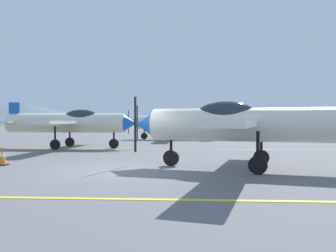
{
  "coord_description": "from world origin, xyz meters",
  "views": [
    {
      "loc": [
        2.23,
        -11.06,
        1.59
      ],
      "look_at": [
        0.73,
        14.0,
        1.2
      ],
      "focal_mm": 37.11,
      "sensor_mm": 36.0,
      "label": 1
    }
  ],
  "objects_px": {
    "airplane_near": "(244,123)",
    "car_sedan": "(289,128)",
    "airplane_back": "(207,121)",
    "traffic_cone_front": "(2,157)",
    "airplane_mid": "(71,122)",
    "airplane_far": "(174,122)"
  },
  "relations": [
    {
      "from": "airplane_mid",
      "to": "car_sedan",
      "type": "distance_m",
      "value": 23.07
    },
    {
      "from": "airplane_near",
      "to": "car_sedan",
      "type": "distance_m",
      "value": 25.3
    },
    {
      "from": "airplane_near",
      "to": "airplane_back",
      "type": "distance_m",
      "value": 28.51
    },
    {
      "from": "airplane_far",
      "to": "traffic_cone_front",
      "type": "height_order",
      "value": "airplane_far"
    },
    {
      "from": "traffic_cone_front",
      "to": "airplane_far",
      "type": "bearing_deg",
      "value": 72.93
    },
    {
      "from": "airplane_back",
      "to": "car_sedan",
      "type": "distance_m",
      "value": 9.22
    },
    {
      "from": "airplane_far",
      "to": "car_sedan",
      "type": "distance_m",
      "value": 12.87
    },
    {
      "from": "airplane_mid",
      "to": "airplane_back",
      "type": "xyz_separation_m",
      "value": [
        8.87,
        20.36,
        0.0
      ]
    },
    {
      "from": "airplane_near",
      "to": "airplane_back",
      "type": "relative_size",
      "value": 0.99
    },
    {
      "from": "airplane_far",
      "to": "traffic_cone_front",
      "type": "relative_size",
      "value": 14.96
    },
    {
      "from": "airplane_mid",
      "to": "car_sedan",
      "type": "height_order",
      "value": "airplane_mid"
    },
    {
      "from": "airplane_back",
      "to": "car_sedan",
      "type": "bearing_deg",
      "value": -29.99
    },
    {
      "from": "airplane_far",
      "to": "car_sedan",
      "type": "xyz_separation_m",
      "value": [
        11.34,
        6.06,
        -0.65
      ]
    },
    {
      "from": "airplane_far",
      "to": "traffic_cone_front",
      "type": "xyz_separation_m",
      "value": [
        -5.35,
        -17.41,
        -1.21
      ]
    },
    {
      "from": "airplane_near",
      "to": "airplane_far",
      "type": "height_order",
      "value": "same"
    },
    {
      "from": "airplane_back",
      "to": "traffic_cone_front",
      "type": "distance_m",
      "value": 29.41
    },
    {
      "from": "airplane_near",
      "to": "car_sedan",
      "type": "bearing_deg",
      "value": 70.98
    },
    {
      "from": "airplane_mid",
      "to": "airplane_far",
      "type": "relative_size",
      "value": 1.0
    },
    {
      "from": "car_sedan",
      "to": "airplane_far",
      "type": "bearing_deg",
      "value": -151.89
    },
    {
      "from": "airplane_near",
      "to": "airplane_mid",
      "type": "bearing_deg",
      "value": 136.55
    },
    {
      "from": "airplane_near",
      "to": "airplane_back",
      "type": "bearing_deg",
      "value": 89.45
    },
    {
      "from": "airplane_far",
      "to": "airplane_near",
      "type": "bearing_deg",
      "value": -80.16
    }
  ]
}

